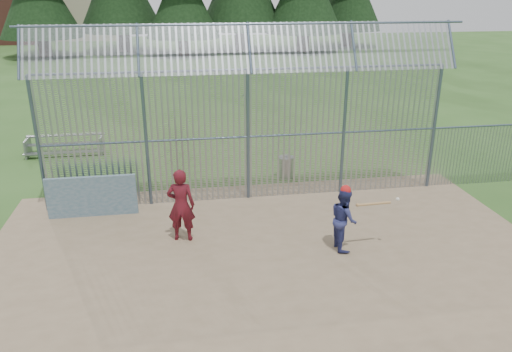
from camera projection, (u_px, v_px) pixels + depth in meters
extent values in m
plane|color=#2D511E|center=(269.00, 253.00, 12.46)|extent=(120.00, 120.00, 0.00)
cube|color=#756047|center=(273.00, 262.00, 12.00)|extent=(14.00, 10.00, 0.02)
cube|color=#38566B|center=(92.00, 196.00, 14.23)|extent=(2.50, 0.12, 1.20)
imported|color=navy|center=(344.00, 219.00, 12.39)|extent=(0.61, 0.78, 1.59)
imported|color=maroon|center=(181.00, 205.00, 12.75)|extent=(0.78, 0.59, 1.95)
imported|color=slate|center=(246.00, 98.00, 27.75)|extent=(0.54, 0.48, 0.88)
sphere|color=red|center=(346.00, 190.00, 12.12)|extent=(0.25, 0.25, 0.25)
cylinder|color=#AA7F4C|center=(374.00, 204.00, 12.21)|extent=(0.85, 0.11, 0.07)
sphere|color=#AA7F4C|center=(357.00, 205.00, 12.14)|extent=(0.09, 0.09, 0.09)
sphere|color=white|center=(398.00, 199.00, 12.17)|extent=(0.09, 0.09, 0.09)
cylinder|color=#93959B|center=(286.00, 168.00, 17.28)|extent=(0.52, 0.52, 0.70)
cylinder|color=#9EA0A5|center=(286.00, 158.00, 17.14)|extent=(0.56, 0.56, 0.05)
sphere|color=#9EA0A5|center=(286.00, 156.00, 17.13)|extent=(0.10, 0.10, 0.10)
cube|color=gray|center=(64.00, 152.00, 19.35)|extent=(3.00, 0.25, 0.05)
cube|color=gray|center=(65.00, 144.00, 19.58)|extent=(3.00, 0.25, 0.05)
cube|color=slate|center=(66.00, 135.00, 19.81)|extent=(3.00, 0.25, 0.05)
cube|color=gray|center=(28.00, 148.00, 19.41)|extent=(0.06, 0.90, 0.70)
cube|color=gray|center=(102.00, 144.00, 19.82)|extent=(0.06, 0.90, 0.70)
cylinder|color=#47566B|center=(38.00, 146.00, 14.08)|extent=(0.10, 0.10, 4.00)
cylinder|color=#47566B|center=(146.00, 141.00, 14.53)|extent=(0.10, 0.10, 4.00)
cylinder|color=#47566B|center=(248.00, 137.00, 14.98)|extent=(0.10, 0.10, 4.00)
cylinder|color=#47566B|center=(344.00, 132.00, 15.43)|extent=(0.10, 0.10, 4.00)
cylinder|color=#47566B|center=(434.00, 128.00, 15.88)|extent=(0.10, 0.10, 4.00)
cylinder|color=#47566B|center=(248.00, 70.00, 14.27)|extent=(12.00, 0.07, 0.07)
cylinder|color=#47566B|center=(248.00, 137.00, 14.98)|extent=(12.00, 0.06, 0.06)
cube|color=gray|center=(248.00, 137.00, 14.98)|extent=(12.00, 0.02, 4.00)
cube|color=gray|center=(249.00, 48.00, 13.69)|extent=(12.00, 0.77, 1.31)
cylinder|color=#47566B|center=(430.00, 158.00, 16.24)|extent=(0.08, 0.08, 2.00)
cylinder|color=#332319|center=(44.00, 40.00, 46.73)|extent=(1.19, 1.19, 3.06)
cylinder|color=#332319|center=(123.00, 34.00, 50.48)|extent=(1.33, 1.33, 3.42)
cylinder|color=#332319|center=(184.00, 40.00, 47.78)|extent=(1.12, 1.12, 2.88)
cylinder|color=#332319|center=(242.00, 33.00, 51.32)|extent=(1.40, 1.40, 3.60)
cylinder|color=#332319|center=(303.00, 35.00, 50.44)|extent=(1.26, 1.26, 3.24)
cylinder|color=#332319|center=(347.00, 32.00, 55.06)|extent=(1.19, 1.19, 3.06)
cube|color=brown|center=(0.00, 11.00, 58.67)|extent=(10.00, 8.00, 7.00)
cube|color=#B2A58C|center=(92.00, 14.00, 63.11)|extent=(8.00, 7.00, 6.00)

